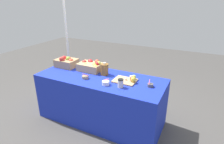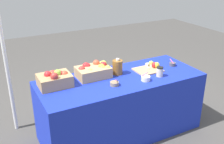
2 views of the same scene
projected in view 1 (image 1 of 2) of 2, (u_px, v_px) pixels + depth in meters
ground_plane at (101, 119)px, 3.04m from camera, size 10.00×10.00×0.00m
table at (101, 99)px, 2.90m from camera, size 1.90×0.76×0.74m
apple_crate_left at (67, 62)px, 3.15m from camera, size 0.34×0.26×0.19m
apple_crate_middle at (91, 66)px, 2.99m from camera, size 0.37×0.26×0.17m
cutting_board_front at (128, 80)px, 2.61m from camera, size 0.32×0.25×0.09m
sample_bowl_near at (85, 77)px, 2.71m from camera, size 0.10×0.10×0.09m
sample_bowl_mid at (150, 85)px, 2.46m from camera, size 0.08×0.08×0.09m
sample_bowl_far at (106, 83)px, 2.51m from camera, size 0.10×0.10×0.09m
cider_jug at (104, 69)px, 2.82m from camera, size 0.12×0.12×0.19m
coffee_cup at (121, 83)px, 2.43m from camera, size 0.08×0.08×0.12m
tent_pole at (68, 45)px, 3.72m from camera, size 0.04×0.04×1.90m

